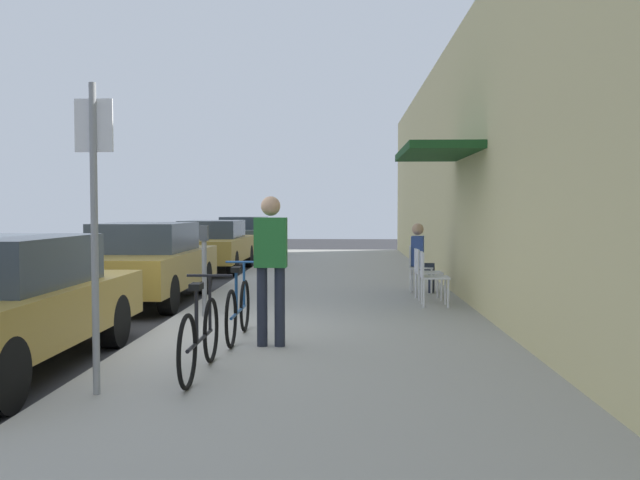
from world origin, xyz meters
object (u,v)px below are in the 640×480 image
(cafe_chair_0, at_px, (430,275))
(seated_patron_2, at_px, (421,255))
(parked_car_1, at_px, (144,262))
(bicycle_0, at_px, (200,337))
(cafe_chair_2, at_px, (417,265))
(parked_car_3, at_px, (244,236))
(parking_meter, at_px, (204,264))
(pedestrian_standing, at_px, (271,258))
(parked_car_2, at_px, (212,245))
(street_sign, at_px, (94,213))
(cafe_chair_1, at_px, (424,270))
(bicycle_1, at_px, (238,309))

(cafe_chair_0, relative_size, seated_patron_2, 0.67)
(parked_car_1, distance_m, cafe_chair_0, 5.08)
(bicycle_0, distance_m, cafe_chair_2, 7.12)
(parked_car_3, bearing_deg, parking_meter, -83.89)
(bicycle_0, bearing_deg, pedestrian_standing, 69.27)
(parked_car_2, relative_size, seated_patron_2, 3.41)
(seated_patron_2, bearing_deg, cafe_chair_2, 170.01)
(parked_car_1, bearing_deg, parked_car_2, 90.00)
(bicycle_0, height_order, cafe_chair_0, bicycle_0)
(cafe_chair_0, relative_size, pedestrian_standing, 0.51)
(parked_car_2, height_order, seated_patron_2, seated_patron_2)
(parked_car_2, xyz_separation_m, cafe_chair_2, (4.95, -5.47, -0.09))
(parked_car_2, bearing_deg, parked_car_1, -90.00)
(street_sign, distance_m, cafe_chair_1, 7.15)
(cafe_chair_0, distance_m, seated_patron_2, 1.90)
(street_sign, bearing_deg, seated_patron_2, 64.19)
(cafe_chair_0, distance_m, cafe_chair_2, 1.90)
(bicycle_1, distance_m, cafe_chair_2, 5.48)
(parked_car_1, relative_size, parked_car_3, 1.00)
(parking_meter, height_order, street_sign, street_sign)
(bicycle_0, relative_size, seated_patron_2, 1.33)
(parked_car_1, xyz_separation_m, seated_patron_2, (5.01, 0.77, 0.08))
(parked_car_3, distance_m, parking_meter, 14.57)
(cafe_chair_2, bearing_deg, parking_meter, -138.03)
(bicycle_1, height_order, seated_patron_2, seated_patron_2)
(cafe_chair_0, height_order, seated_patron_2, seated_patron_2)
(cafe_chair_2, bearing_deg, parked_car_3, 113.41)
(parking_meter, relative_size, street_sign, 0.51)
(street_sign, bearing_deg, parking_meter, 89.32)
(cafe_chair_0, bearing_deg, pedestrian_standing, -123.62)
(street_sign, bearing_deg, cafe_chair_2, 64.61)
(cafe_chair_2, bearing_deg, bicycle_0, -112.45)
(street_sign, distance_m, cafe_chair_2, 8.11)
(parked_car_3, bearing_deg, seated_patron_2, -66.36)
(parked_car_2, height_order, street_sign, street_sign)
(bicycle_0, relative_size, bicycle_1, 1.00)
(street_sign, relative_size, cafe_chair_1, 2.99)
(parked_car_1, distance_m, street_sign, 6.72)
(street_sign, xyz_separation_m, cafe_chair_0, (3.45, 5.36, -1.02))
(parked_car_2, bearing_deg, parking_meter, -79.70)
(parked_car_2, bearing_deg, parked_car_3, 90.00)
(parked_car_1, distance_m, cafe_chair_2, 5.01)
(parked_car_2, bearing_deg, street_sign, -83.29)
(cafe_chair_2, xyz_separation_m, seated_patron_2, (0.06, -0.01, 0.19))
(bicycle_1, relative_size, seated_patron_2, 1.33)
(bicycle_1, xyz_separation_m, pedestrian_standing, (0.43, -0.41, 0.64))
(parked_car_1, xyz_separation_m, parked_car_2, (0.00, 6.25, -0.02))
(bicycle_0, xyz_separation_m, cafe_chair_2, (2.72, 6.58, 0.14))
(parked_car_1, bearing_deg, street_sign, -76.99)
(parking_meter, distance_m, cafe_chair_2, 4.58)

